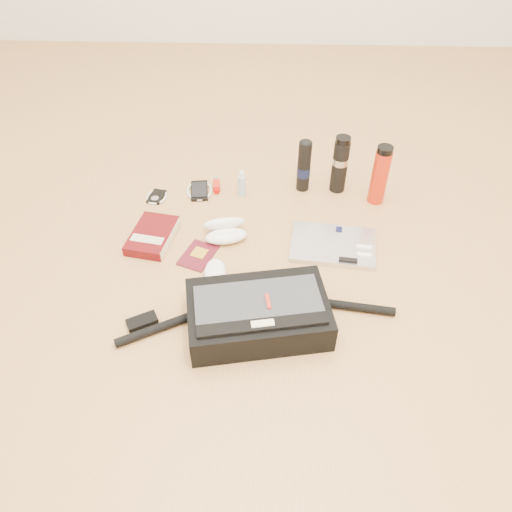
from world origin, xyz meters
The scene contains 14 objects.
ground centered at (0.00, 0.00, 0.00)m, with size 4.00×4.00×0.00m, color tan.
messenger_bag centered at (0.02, -0.20, 0.05)m, with size 0.83×0.32×0.12m.
laptop centered at (0.27, 0.15, 0.01)m, with size 0.31×0.23×0.03m.
book centered at (-0.36, 0.17, 0.02)m, with size 0.17×0.23×0.04m.
passport centered at (-0.19, 0.09, 0.00)m, with size 0.14×0.16×0.01m.
mouse centered at (-0.12, 0.00, 0.02)m, with size 0.08×0.12×0.04m.
sunglasses_case centered at (-0.11, 0.20, 0.03)m, with size 0.17×0.15×0.09m.
ipod centered at (-0.39, 0.42, 0.00)m, with size 0.09×0.10×0.01m.
phone centered at (-0.23, 0.46, 0.01)m, with size 0.11×0.13×0.01m.
inhaler centered at (-0.16, 0.49, 0.01)m, with size 0.03×0.10×0.03m.
spray_bottle centered at (-0.06, 0.44, 0.05)m, with size 0.04×0.04×0.11m.
aerosol_can centered at (0.18, 0.50, 0.11)m, with size 0.06×0.06×0.22m.
thermos_black centered at (0.32, 0.50, 0.12)m, with size 0.08×0.08×0.23m.
thermos_red centered at (0.46, 0.43, 0.12)m, with size 0.06×0.06×0.24m.
Camera 1 is at (0.05, -1.14, 1.18)m, focal length 35.00 mm.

